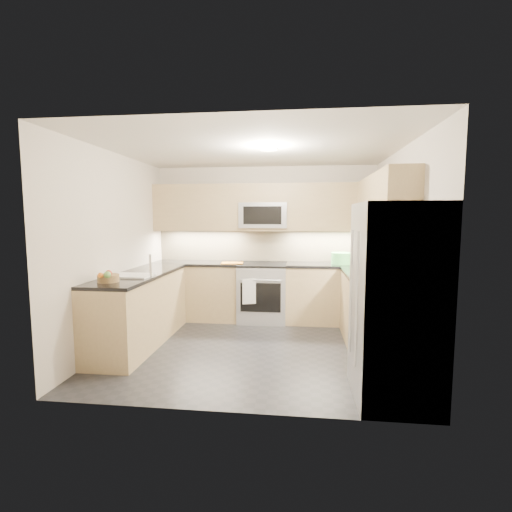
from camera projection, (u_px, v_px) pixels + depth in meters
name	position (u px, v px, depth m)	size (l,w,h in m)	color
floor	(253.00, 348.00, 4.77)	(3.60, 3.20, 0.00)	#242429
ceiling	(253.00, 149.00, 4.50)	(3.60, 3.20, 0.02)	beige
wall_back	(265.00, 242.00, 6.22)	(3.60, 0.02, 2.50)	beige
wall_front	(229.00, 268.00, 3.05)	(3.60, 0.02, 2.50)	beige
wall_left	(116.00, 250.00, 4.84)	(0.02, 3.20, 2.50)	beige
wall_right	(402.00, 253.00, 4.43)	(0.02, 3.20, 2.50)	beige
base_cab_back_left	(197.00, 291.00, 6.13)	(1.42, 0.60, 0.90)	tan
base_cab_back_right	(331.00, 294.00, 5.88)	(1.42, 0.60, 0.90)	tan
base_cab_right	(372.00, 314.00, 4.69)	(0.60, 1.70, 0.90)	tan
base_cab_peninsula	(140.00, 310.00, 4.89)	(0.60, 2.00, 0.90)	tan
countertop_back_left	(197.00, 263.00, 6.08)	(1.42, 0.63, 0.04)	black
countertop_back_right	(332.00, 265.00, 5.83)	(1.42, 0.63, 0.04)	black
countertop_right	(373.00, 277.00, 4.64)	(0.63, 1.70, 0.04)	black
countertop_peninsula	(139.00, 275.00, 4.84)	(0.63, 2.00, 0.04)	black
upper_cab_back	(264.00, 208.00, 5.98)	(3.60, 0.35, 0.75)	tan
upper_cab_right	(383.00, 205.00, 4.66)	(0.35, 1.95, 0.75)	tan
backsplash_back	(265.00, 246.00, 6.22)	(3.60, 0.01, 0.51)	#C7B690
backsplash_right	(392.00, 253.00, 4.88)	(0.01, 2.30, 0.51)	#C7B690
gas_range	(263.00, 293.00, 5.98)	(0.76, 0.65, 0.91)	#A5A8AD
range_cooktop	(263.00, 265.00, 5.93)	(0.76, 0.65, 0.03)	black
oven_door_glass	(260.00, 298.00, 5.65)	(0.62, 0.02, 0.45)	black
oven_handle	(260.00, 280.00, 5.60)	(0.02, 0.02, 0.60)	#B2B5BA
microwave	(264.00, 215.00, 5.97)	(0.76, 0.40, 0.40)	#94969B
microwave_door	(262.00, 215.00, 5.77)	(0.60, 0.01, 0.28)	black
refrigerator	(395.00, 302.00, 3.37)	(0.70, 0.90, 1.80)	#9C9EA4
fridge_handle_left	(357.00, 300.00, 3.23)	(0.02, 0.02, 1.20)	#B2B5BA
fridge_handle_right	(351.00, 292.00, 3.58)	(0.02, 0.02, 1.20)	#B2B5BA
sink_basin	(131.00, 281.00, 4.60)	(0.52, 0.38, 0.16)	white
faucet	(150.00, 266.00, 4.55)	(0.03, 0.03, 0.28)	silver
utensil_bowl	(341.00, 258.00, 5.80)	(0.31, 0.31, 0.18)	#53C15A
cutting_board	(232.00, 263.00, 5.90)	(0.34, 0.24, 0.01)	orange
fruit_basket	(108.00, 278.00, 4.19)	(0.24, 0.24, 0.09)	olive
fruit_apple	(109.00, 273.00, 4.07)	(0.08, 0.08, 0.08)	#A82813
fruit_pear	(107.00, 275.00, 3.98)	(0.08, 0.08, 0.08)	#659E44
dish_towel_check	(249.00, 291.00, 5.62)	(0.21, 0.02, 0.39)	white
fruit_orange	(101.00, 275.00, 3.96)	(0.06, 0.06, 0.06)	orange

